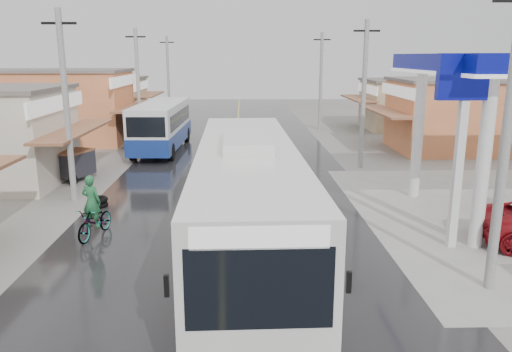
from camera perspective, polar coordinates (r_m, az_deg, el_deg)
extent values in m
plane|color=slate|center=(13.67, -3.04, -13.06)|extent=(120.00, 120.00, 0.00)
cube|color=black|center=(27.89, -2.34, 0.92)|extent=(12.00, 90.00, 0.02)
cube|color=#D8CC4C|center=(27.89, -2.34, 0.95)|extent=(0.15, 90.00, 0.01)
cylinder|color=white|center=(22.80, 18.02, 4.41)|extent=(0.44, 0.44, 5.50)
cylinder|color=white|center=(17.36, 24.53, 1.13)|extent=(0.44, 0.44, 5.50)
cube|color=white|center=(16.97, 22.19, 1.96)|extent=(0.25, 0.25, 6.00)
cube|color=#0A0F89|center=(16.69, 22.96, 10.39)|extent=(1.80, 0.30, 1.40)
cube|color=silver|center=(13.99, -1.01, -2.89)|extent=(2.88, 12.72, 3.12)
cube|color=black|center=(14.55, -0.98, -9.18)|extent=(2.90, 12.74, 0.32)
cube|color=#B60F18|center=(14.36, -0.99, -7.23)|extent=(2.92, 12.76, 0.58)
cube|color=gold|center=(14.49, -0.99, -8.52)|extent=(2.93, 12.77, 0.15)
cube|color=black|center=(14.41, -1.08, -0.98)|extent=(2.87, 10.08, 1.06)
cube|color=black|center=(7.96, 0.38, -12.67)|extent=(2.34, 0.16, 1.37)
cube|color=black|center=(20.02, -1.56, 3.46)|extent=(2.34, 0.16, 1.16)
cube|color=white|center=(7.62, 0.39, -6.97)|extent=(2.14, 0.16, 0.37)
cube|color=silver|center=(13.61, -1.04, 4.06)|extent=(1.33, 3.19, 0.32)
cylinder|color=black|center=(10.57, -6.89, -18.04)|extent=(0.39, 1.17, 1.16)
cylinder|color=black|center=(10.66, 6.40, -17.74)|extent=(0.39, 1.17, 1.16)
cylinder|color=black|center=(18.30, -5.05, -4.04)|extent=(0.39, 1.17, 1.16)
cylinder|color=black|center=(18.35, 2.29, -3.94)|extent=(0.39, 1.17, 1.16)
cube|color=black|center=(8.27, -10.19, -12.25)|extent=(0.08, 0.08, 0.37)
cube|color=black|center=(8.41, 10.56, -11.82)|extent=(0.08, 0.08, 0.37)
cube|color=silver|center=(33.37, -10.73, 5.99)|extent=(2.81, 9.47, 2.61)
cube|color=navy|center=(33.50, -10.66, 4.49)|extent=(2.85, 9.51, 1.04)
cube|color=black|center=(33.33, -10.76, 6.62)|extent=(2.80, 7.90, 0.94)
cube|color=black|center=(28.82, -12.48, 5.47)|extent=(2.21, 0.19, 1.15)
cylinder|color=black|center=(30.60, -13.86, 2.68)|extent=(0.35, 1.05, 1.04)
cylinder|color=black|center=(30.13, -9.68, 2.72)|extent=(0.35, 1.05, 1.04)
cylinder|color=black|center=(37.02, -11.41, 4.66)|extent=(0.35, 1.05, 1.04)
cylinder|color=black|center=(36.63, -7.93, 4.70)|extent=(0.35, 1.05, 1.04)
imported|color=black|center=(18.17, -17.91, -4.97)|extent=(1.22, 2.20, 1.09)
imported|color=#226639|center=(17.72, -18.30, -2.80)|extent=(0.75, 0.59, 1.82)
cube|color=#26262D|center=(26.52, -20.03, 1.31)|extent=(1.78, 2.12, 1.17)
cube|color=brown|center=(26.41, -20.14, 2.64)|extent=(1.84, 2.18, 0.09)
cylinder|color=black|center=(26.61, -21.84, -0.11)|extent=(0.36, 0.56, 0.54)
cylinder|color=black|center=(27.52, -20.07, 0.47)|extent=(0.36, 0.56, 0.54)
cylinder|color=black|center=(25.71, -20.18, -0.42)|extent=(0.31, 0.54, 0.54)
torus|color=black|center=(21.75, -17.61, -3.13)|extent=(0.83, 0.83, 0.21)
torus|color=black|center=(21.69, -17.65, -2.59)|extent=(0.83, 0.83, 0.21)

